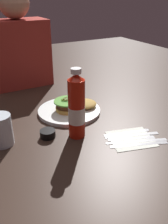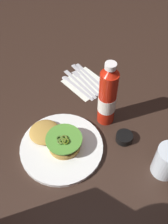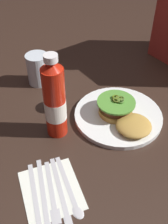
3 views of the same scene
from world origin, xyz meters
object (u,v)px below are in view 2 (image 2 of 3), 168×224
(ketchup_bottle, at_px, (107,98))
(table_knife, at_px, (78,81))
(dinner_plate, at_px, (62,147))
(water_glass, at_px, (167,161))
(condiment_cup, at_px, (124,137))
(napkin, at_px, (85,83))
(spoon_utensil, at_px, (73,84))
(steak_knife, at_px, (89,75))
(burger_sandwich, at_px, (57,138))
(fork_utensil, at_px, (83,80))
(butter_knife, at_px, (85,77))

(ketchup_bottle, distance_m, table_knife, 0.24)
(dinner_plate, height_order, water_glass, water_glass)
(water_glass, relative_size, condiment_cup, 1.95)
(dinner_plate, bearing_deg, water_glass, -160.77)
(water_glass, bearing_deg, condiment_cup, -12.54)
(dinner_plate, height_order, napkin, dinner_plate)
(condiment_cup, bearing_deg, table_knife, -27.32)
(spoon_utensil, bearing_deg, napkin, -140.57)
(table_knife, bearing_deg, water_glass, 157.49)
(condiment_cup, xyz_separation_m, napkin, (0.26, -0.16, -0.01))
(table_knife, bearing_deg, steak_knife, -105.42)
(burger_sandwich, relative_size, fork_utensil, 1.17)
(dinner_plate, xyz_separation_m, water_glass, (-0.31, -0.11, 0.05))
(water_glass, xyz_separation_m, butter_knife, (0.43, -0.23, -0.05))
(butter_knife, bearing_deg, steak_knife, -108.47)
(napkin, bearing_deg, butter_knife, -56.73)
(burger_sandwich, distance_m, ketchup_bottle, 0.21)
(burger_sandwich, height_order, spoon_utensil, burger_sandwich)
(burger_sandwich, relative_size, spoon_utensil, 1.08)
(dinner_plate, height_order, ketchup_bottle, ketchup_bottle)
(steak_knife, distance_m, butter_knife, 0.02)
(ketchup_bottle, xyz_separation_m, butter_knife, (0.18, -0.15, -0.11))
(dinner_plate, height_order, burger_sandwich, burger_sandwich)
(dinner_plate, bearing_deg, ketchup_bottle, -107.58)
(dinner_plate, relative_size, table_knife, 1.37)
(table_knife, bearing_deg, dinner_plate, 114.23)
(burger_sandwich, xyz_separation_m, condiment_cup, (-0.18, -0.14, -0.02))
(water_glass, bearing_deg, butter_knife, -27.48)
(burger_sandwich, height_order, butter_knife, burger_sandwich)
(spoon_utensil, bearing_deg, fork_utensil, -119.62)
(table_knife, bearing_deg, condiment_cup, 152.68)
(condiment_cup, xyz_separation_m, butter_knife, (0.28, -0.19, -0.01))
(fork_utensil, relative_size, spoon_utensil, 0.93)
(condiment_cup, bearing_deg, ketchup_bottle, -23.98)
(steak_knife, distance_m, table_knife, 0.06)
(water_glass, bearing_deg, napkin, -25.26)
(ketchup_bottle, distance_m, butter_knife, 0.26)
(condiment_cup, distance_m, spoon_utensil, 0.33)
(steak_knife, relative_size, spoon_utensil, 1.11)
(burger_sandwich, relative_size, butter_knife, 0.92)
(napkin, bearing_deg, water_glass, 154.74)
(steak_knife, bearing_deg, butter_knife, 71.53)
(ketchup_bottle, height_order, napkin, ketchup_bottle)
(napkin, height_order, steak_knife, steak_knife)
(fork_utensil, bearing_deg, napkin, 157.84)
(fork_utensil, height_order, spoon_utensil, same)
(condiment_cup, bearing_deg, steak_knife, -37.51)
(dinner_plate, distance_m, butter_knife, 0.36)
(water_glass, xyz_separation_m, napkin, (0.41, -0.20, -0.05))
(steak_knife, relative_size, table_knife, 1.01)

